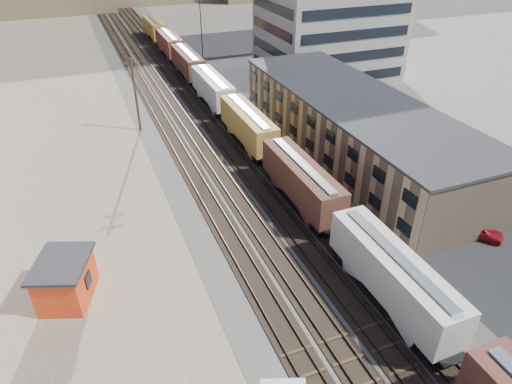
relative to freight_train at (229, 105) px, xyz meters
name	(u,v)px	position (x,y,z in m)	size (l,w,h in m)	color
ground	(358,332)	(-3.80, -39.72, -2.79)	(300.00, 300.00, 0.00)	#6B6356
ballast_bed	(186,103)	(-3.80, 10.28, -2.76)	(18.00, 200.00, 0.06)	#4C4742
dirt_yard	(53,150)	(-23.80, 0.28, -2.78)	(24.00, 180.00, 0.03)	#7E6B57
asphalt_lot	(355,117)	(18.20, -4.72, -2.77)	(26.00, 120.00, 0.04)	#232326
rail_tracks	(182,103)	(-4.35, 10.28, -2.68)	(11.40, 200.00, 0.24)	black
freight_train	(229,105)	(0.00, 0.00, 0.00)	(3.00, 119.74, 4.46)	black
warehouse	(354,126)	(11.18, -14.72, 0.86)	(12.40, 40.40, 7.25)	#A18265
office_tower	(329,22)	(24.15, 15.23, 6.47)	(22.60, 18.60, 18.45)	#9E998E
utility_pole_north	(135,93)	(-12.30, 2.28, 2.50)	(2.20, 0.32, 10.00)	#382619
radio_mast	(201,28)	(2.20, 20.28, 6.33)	(1.20, 0.16, 18.00)	black
maintenance_shed	(65,280)	(-23.05, -28.29, -0.92)	(5.35, 6.02, 3.65)	#F14316
parked_car_red	(480,231)	(12.90, -34.27, -2.10)	(1.65, 4.09, 1.39)	#A90F1C
parked_car_blue	(353,95)	(21.74, 1.86, -2.08)	(2.38, 5.17, 1.44)	navy
parked_car_far	(338,76)	(24.51, 11.05, -1.96)	(1.97, 4.91, 1.67)	silver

